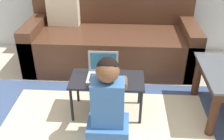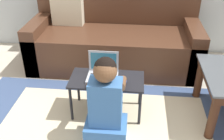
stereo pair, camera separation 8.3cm
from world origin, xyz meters
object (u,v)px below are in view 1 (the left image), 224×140
object	(u,v)px
person_seated	(108,106)
laptop	(103,74)
couch	(111,40)
computer_mouse	(124,81)
laptop_desk	(107,83)

from	to	relation	value
person_seated	laptop	bearing A→B (deg)	101.30
couch	computer_mouse	distance (m)	1.01
laptop_desk	person_seated	world-z (taller)	person_seated
computer_mouse	person_seated	bearing A→B (deg)	-110.92
laptop_desk	person_seated	xyz separation A→B (m)	(0.03, -0.33, 0.02)
laptop	computer_mouse	distance (m)	0.19
computer_mouse	couch	bearing A→B (deg)	99.87
laptop	person_seated	bearing A→B (deg)	-78.70
couch	person_seated	bearing A→B (deg)	-87.15
laptop_desk	laptop	size ratio (longest dim) A/B	2.44
laptop_desk	computer_mouse	xyz separation A→B (m)	(0.14, -0.05, 0.06)
couch	laptop_desk	size ratio (longest dim) A/B	3.03
computer_mouse	laptop	bearing A→B (deg)	159.02
laptop_desk	person_seated	bearing A→B (deg)	-84.41
laptop	computer_mouse	size ratio (longest dim) A/B	2.62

